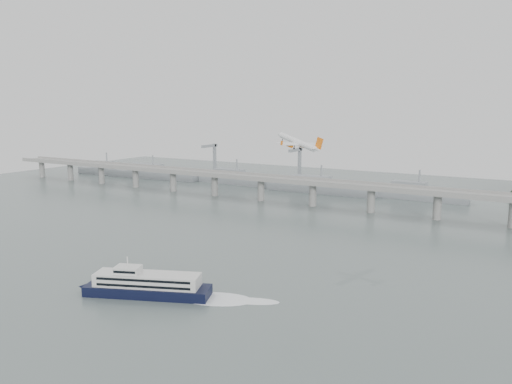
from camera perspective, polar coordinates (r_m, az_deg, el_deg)
The scene contains 5 objects.
ground at distance 239.36m, azimuth -6.79°, elevation -10.46°, with size 900.00×900.00×0.00m, color #556261.
bridge at distance 407.86m, azimuth 10.22°, elevation 0.43°, with size 800.00×22.00×23.90m.
distant_fleet at distance 536.45m, azimuth -2.96°, elevation 1.54°, with size 453.00×60.90×40.00m.
ferry at distance 228.69m, azimuth -12.29°, elevation -10.35°, with size 87.22×42.06×17.28m.
airliner at distance 280.63m, azimuth 4.85°, elevation 5.65°, with size 34.03×31.43×11.62m.
Camera 1 is at (136.87, -178.32, 82.21)m, focal length 35.00 mm.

